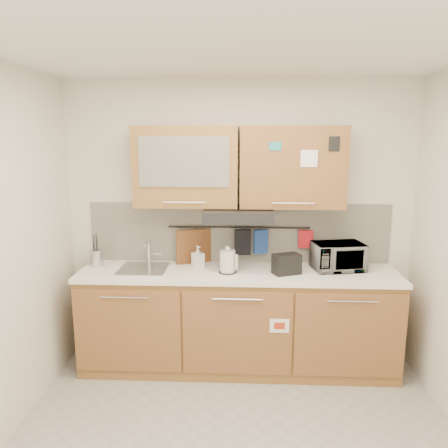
# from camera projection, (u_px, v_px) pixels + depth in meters

# --- Properties ---
(ceiling) EXTENTS (3.20, 3.20, 0.00)m
(ceiling) POSITION_uv_depth(u_px,v_px,m) (237.00, 41.00, 2.36)
(ceiling) COLOR white
(ceiling) RESTS_ON wall_back
(wall_back) EXTENTS (3.20, 0.00, 3.20)m
(wall_back) POSITION_uv_depth(u_px,v_px,m) (239.00, 222.00, 4.09)
(wall_back) COLOR silver
(wall_back) RESTS_ON ground
(base_cabinet) EXTENTS (2.80, 0.64, 0.88)m
(base_cabinet) POSITION_uv_depth(u_px,v_px,m) (238.00, 325.00, 3.97)
(base_cabinet) COLOR olive
(base_cabinet) RESTS_ON floor
(countertop) EXTENTS (2.82, 0.62, 0.04)m
(countertop) POSITION_uv_depth(u_px,v_px,m) (238.00, 273.00, 3.87)
(countertop) COLOR white
(countertop) RESTS_ON base_cabinet
(backsplash) EXTENTS (2.80, 0.02, 0.56)m
(backsplash) POSITION_uv_depth(u_px,v_px,m) (239.00, 233.00, 4.10)
(backsplash) COLOR silver
(backsplash) RESTS_ON countertop
(upper_cabinets) EXTENTS (1.82, 0.37, 0.70)m
(upper_cabinets) POSITION_uv_depth(u_px,v_px,m) (238.00, 167.00, 3.81)
(upper_cabinets) COLOR olive
(upper_cabinets) RESTS_ON wall_back
(range_hood) EXTENTS (0.60, 0.46, 0.10)m
(range_hood) POSITION_uv_depth(u_px,v_px,m) (239.00, 214.00, 3.82)
(range_hood) COLOR black
(range_hood) RESTS_ON upper_cabinets
(sink) EXTENTS (0.42, 0.40, 0.26)m
(sink) POSITION_uv_depth(u_px,v_px,m) (144.00, 268.00, 3.92)
(sink) COLOR silver
(sink) RESTS_ON countertop
(utensil_rail) EXTENTS (1.30, 0.02, 0.02)m
(utensil_rail) POSITION_uv_depth(u_px,v_px,m) (239.00, 227.00, 4.05)
(utensil_rail) COLOR black
(utensil_rail) RESTS_ON backsplash
(utensil_crock) EXTENTS (0.16, 0.16, 0.30)m
(utensil_crock) POSITION_uv_depth(u_px,v_px,m) (97.00, 258.00, 4.00)
(utensil_crock) COLOR silver
(utensil_crock) RESTS_ON countertop
(kettle) EXTENTS (0.18, 0.18, 0.24)m
(kettle) POSITION_uv_depth(u_px,v_px,m) (228.00, 262.00, 3.80)
(kettle) COLOR silver
(kettle) RESTS_ON countertop
(toaster) EXTENTS (0.26, 0.21, 0.17)m
(toaster) POSITION_uv_depth(u_px,v_px,m) (287.00, 264.00, 3.77)
(toaster) COLOR black
(toaster) RESTS_ON countertop
(microwave) EXTENTS (0.49, 0.38, 0.24)m
(microwave) POSITION_uv_depth(u_px,v_px,m) (338.00, 256.00, 3.88)
(microwave) COLOR #999999
(microwave) RESTS_ON countertop
(soap_bottle) EXTENTS (0.13, 0.13, 0.20)m
(soap_bottle) POSITION_uv_depth(u_px,v_px,m) (198.00, 257.00, 3.95)
(soap_bottle) COLOR #999999
(soap_bottle) RESTS_ON countertop
(cutting_board) EXTENTS (0.37, 0.18, 0.48)m
(cutting_board) POSITION_uv_depth(u_px,v_px,m) (197.00, 254.00, 4.11)
(cutting_board) COLOR brown
(cutting_board) RESTS_ON utensil_rail
(oven_mitt) EXTENTS (0.14, 0.08, 0.22)m
(oven_mitt) POSITION_uv_depth(u_px,v_px,m) (261.00, 242.00, 4.05)
(oven_mitt) COLOR #1F4191
(oven_mitt) RESTS_ON utensil_rail
(dark_pouch) EXTENTS (0.15, 0.05, 0.24)m
(dark_pouch) POSITION_uv_depth(u_px,v_px,m) (243.00, 242.00, 4.06)
(dark_pouch) COLOR black
(dark_pouch) RESTS_ON utensil_rail
(pot_holder) EXTENTS (0.13, 0.02, 0.17)m
(pot_holder) POSITION_uv_depth(u_px,v_px,m) (306.00, 239.00, 4.03)
(pot_holder) COLOR #B41821
(pot_holder) RESTS_ON utensil_rail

